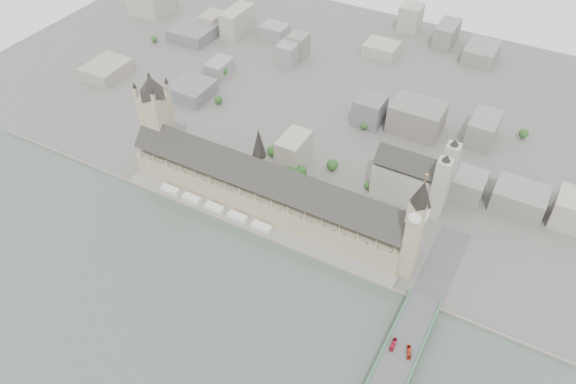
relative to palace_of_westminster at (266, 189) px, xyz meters
The scene contains 16 objects.
ground 30.06m from the palace_of_westminster, 90.00° to the right, with size 900.00×900.00×0.00m, color #595651.
river_thames 186.09m from the palace_of_westminster, 90.00° to the right, with size 600.00×600.00×0.00m, color #435046.
embankment_wall 40.67m from the palace_of_westminster, 90.00° to the right, with size 600.00×1.50×3.00m, color gray.
river_terrace 34.80m from the palace_of_westminster, 90.00° to the right, with size 270.00×15.00×2.00m, color gray.
terrace_tents 51.60m from the palace_of_westminster, 146.28° to the right, with size 118.00×7.00×4.00m.
palace_of_westminster is the anchor object (origin of this frame).
elizabeth_tower 142.94m from the palace_of_westminster, ahead, with size 17.00×17.00×107.50m.
victoria_tower 126.41m from the palace_of_westminster, behind, with size 30.00×30.00×100.00m.
central_tower 37.14m from the palace_of_westminster, 147.79° to the left, with size 13.00×13.00×48.00m.
westminster_bridge 195.05m from the palace_of_westminster, 33.49° to the right, with size 25.00×325.00×10.25m, color #474749.
westminster_abbey 134.09m from the palace_of_westminster, 34.17° to the left, with size 68.00×36.00×64.00m.
city_skyline_inland 225.33m from the palace_of_westminster, 90.00° to the left, with size 720.00×360.00×38.00m, color gray, non-canonical shape.
park_trees 44.22m from the palace_of_westminster, 103.94° to the left, with size 110.00×30.00×15.00m, color #1F491A, non-canonical shape.
red_bus_north 178.47m from the palace_of_westminster, 29.40° to the right, with size 2.57×10.97×3.06m, color #B81530.
red_bus_south 189.04m from the palace_of_westminster, 27.76° to the right, with size 2.55×10.88×3.03m, color #B63016.
car_silver 191.18m from the palace_of_westminster, 28.15° to the right, with size 1.55×4.45×1.47m, color gray.
Camera 1 is at (194.42, -294.72, 361.60)m, focal length 35.00 mm.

